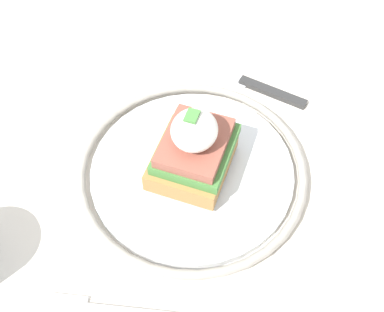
{
  "coord_description": "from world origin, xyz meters",
  "views": [
    {
      "loc": [
        -0.3,
        -0.05,
        1.19
      ],
      "look_at": [
        -0.03,
        0.05,
        0.78
      ],
      "focal_mm": 45.0,
      "sensor_mm": 36.0,
      "label": 1
    }
  ],
  "objects": [
    {
      "name": "plate",
      "position": [
        -0.03,
        0.05,
        0.76
      ],
      "size": [
        0.25,
        0.25,
        0.02
      ],
      "color": "silver",
      "rests_on": "dining_table"
    },
    {
      "name": "dining_table",
      "position": [
        0.0,
        0.0,
        0.61
      ],
      "size": [
        0.81,
        0.73,
        0.75
      ],
      "color": "beige",
      "rests_on": "ground_plane"
    },
    {
      "name": "knife",
      "position": [
        0.12,
        0.03,
        0.75
      ],
      "size": [
        0.05,
        0.2,
        0.01
      ],
      "color": "#2D2D2D",
      "rests_on": "dining_table"
    },
    {
      "name": "sandwich",
      "position": [
        -0.03,
        0.04,
        0.79
      ],
      "size": [
        0.09,
        0.08,
        0.09
      ],
      "color": "#9E703D",
      "rests_on": "plate"
    }
  ]
}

